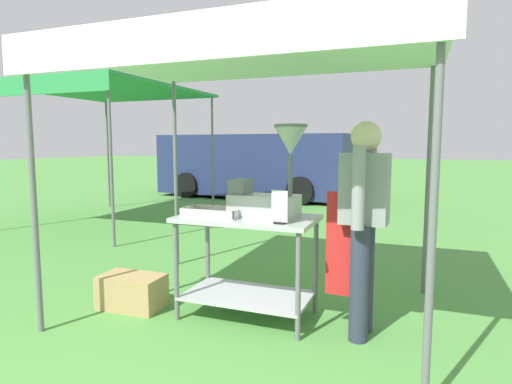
# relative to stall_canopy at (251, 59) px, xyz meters

# --- Properties ---
(ground_plane) EXTENTS (70.00, 70.00, 0.00)m
(ground_plane) POSITION_rel_stall_canopy_xyz_m (0.15, 5.03, -2.13)
(ground_plane) COLOR #519342
(stall_canopy) EXTENTS (2.97, 2.19, 2.21)m
(stall_canopy) POSITION_rel_stall_canopy_xyz_m (0.00, 0.00, 0.00)
(stall_canopy) COLOR slate
(stall_canopy) RESTS_ON ground
(donut_cart) EXTENTS (1.13, 0.65, 0.85)m
(donut_cart) POSITION_rel_stall_canopy_xyz_m (-0.00, -0.10, -1.53)
(donut_cart) COLOR #B7B7BC
(donut_cart) RESTS_ON ground
(donut_tray) EXTENTS (0.48, 0.26, 0.07)m
(donut_tray) POSITION_rel_stall_canopy_xyz_m (-0.27, -0.19, -1.25)
(donut_tray) COLOR #B7B7BC
(donut_tray) RESTS_ON donut_cart
(donut_fryer) EXTENTS (0.63, 0.28, 0.75)m
(donut_fryer) POSITION_rel_stall_canopy_xyz_m (0.19, -0.05, -1.00)
(donut_fryer) COLOR #B7B7BC
(donut_fryer) RESTS_ON donut_cart
(menu_sign) EXTENTS (0.13, 0.05, 0.25)m
(menu_sign) POSITION_rel_stall_canopy_xyz_m (0.35, -0.32, -1.17)
(menu_sign) COLOR black
(menu_sign) RESTS_ON donut_cart
(vendor) EXTENTS (0.46, 0.53, 1.61)m
(vendor) POSITION_rel_stall_canopy_xyz_m (0.93, -0.12, -1.23)
(vendor) COLOR #2D3347
(vendor) RESTS_ON ground
(supply_crate) EXTENTS (0.57, 0.35, 0.29)m
(supply_crate) POSITION_rel_stall_canopy_xyz_m (-1.03, -0.29, -1.98)
(supply_crate) COLOR tan
(supply_crate) RESTS_ON ground
(van_navy) EXTENTS (5.39, 2.42, 1.69)m
(van_navy) POSITION_rel_stall_canopy_xyz_m (-2.87, 7.55, -1.25)
(van_navy) COLOR navy
(van_navy) RESTS_ON ground
(neighbour_tent) EXTENTS (2.87, 3.28, 2.43)m
(neighbour_tent) POSITION_rel_stall_canopy_xyz_m (-4.02, 2.97, 0.23)
(neighbour_tent) COLOR slate
(neighbour_tent) RESTS_ON ground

